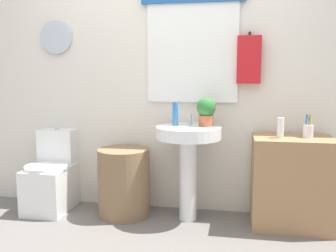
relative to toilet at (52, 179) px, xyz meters
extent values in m
cube|color=silver|center=(1.02, 0.27, 1.02)|extent=(4.40, 0.10, 2.60)
cube|color=white|center=(1.27, 0.20, 1.14)|extent=(0.79, 0.03, 0.86)
cylinder|color=silver|center=(0.00, 0.20, 1.29)|extent=(0.30, 0.03, 0.30)
cylinder|color=black|center=(1.75, 0.19, 1.29)|extent=(0.02, 0.06, 0.02)
cube|color=red|center=(1.75, 0.17, 1.07)|extent=(0.20, 0.05, 0.40)
cube|color=white|center=(0.00, -0.03, -0.08)|extent=(0.36, 0.50, 0.40)
cylinder|color=white|center=(0.00, -0.09, 0.13)|extent=(0.38, 0.38, 0.03)
cube|color=white|center=(0.00, 0.14, 0.28)|extent=(0.34, 0.18, 0.32)
cylinder|color=silver|center=(0.00, 0.14, 0.45)|extent=(0.04, 0.04, 0.02)
cylinder|color=#846647|center=(0.70, -0.03, 0.01)|extent=(0.45, 0.45, 0.59)
cylinder|color=white|center=(1.27, -0.03, 0.07)|extent=(0.15, 0.15, 0.71)
cylinder|color=white|center=(1.27, -0.03, 0.47)|extent=(0.55, 0.55, 0.10)
cylinder|color=silver|center=(1.27, 0.09, 0.57)|extent=(0.03, 0.03, 0.10)
cube|color=#9E754C|center=(2.11, -0.03, 0.09)|extent=(0.63, 0.44, 0.74)
cylinder|color=#2D6BB7|center=(1.15, 0.02, 0.62)|extent=(0.05, 0.05, 0.20)
cylinder|color=#AD5B38|center=(1.41, 0.03, 0.57)|extent=(0.12, 0.12, 0.09)
sphere|color=#2D7033|center=(1.41, 0.03, 0.68)|extent=(0.16, 0.16, 0.16)
cylinder|color=white|center=(2.00, -0.07, 0.54)|extent=(0.05, 0.05, 0.16)
cylinder|color=silver|center=(2.22, -0.01, 0.51)|extent=(0.08, 0.08, 0.10)
cylinder|color=yellow|center=(2.24, -0.01, 0.55)|extent=(0.01, 0.03, 0.18)
cylinder|color=purple|center=(2.22, 0.01, 0.55)|extent=(0.03, 0.01, 0.18)
cylinder|color=blue|center=(2.20, -0.01, 0.55)|extent=(0.02, 0.02, 0.18)
cylinder|color=green|center=(2.22, -0.03, 0.55)|extent=(0.04, 0.01, 0.18)
camera|label=1|loc=(1.64, -3.09, 0.96)|focal=39.88mm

